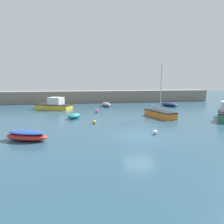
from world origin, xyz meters
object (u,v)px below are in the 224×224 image
(mooring_buoy_yellow, at_px, (94,122))
(rowboat_white_midwater, at_px, (169,104))
(sailboat_tall_mast, at_px, (160,114))
(cabin_cruiser_white, at_px, (55,105))
(mooring_buoy_white, at_px, (155,132))
(dinghy_near_pier, at_px, (74,116))
(rowboat_with_red_cover, at_px, (27,136))
(rowboat_blue_near, at_px, (106,104))
(mooring_buoy_pink, at_px, (97,111))

(mooring_buoy_yellow, bearing_deg, rowboat_white_midwater, 41.53)
(sailboat_tall_mast, xyz_separation_m, cabin_cruiser_white, (-13.72, 9.39, 0.23))
(sailboat_tall_mast, relative_size, mooring_buoy_white, 16.25)
(dinghy_near_pier, distance_m, rowboat_with_red_cover, 9.65)
(sailboat_tall_mast, xyz_separation_m, rowboat_blue_near, (-5.25, 11.42, -0.09))
(cabin_cruiser_white, bearing_deg, mooring_buoy_white, 147.06)
(cabin_cruiser_white, xyz_separation_m, mooring_buoy_white, (10.09, -17.38, -0.48))
(dinghy_near_pier, bearing_deg, cabin_cruiser_white, 57.31)
(dinghy_near_pier, bearing_deg, mooring_buoy_yellow, -110.98)
(cabin_cruiser_white, bearing_deg, sailboat_tall_mast, 172.54)
(sailboat_tall_mast, distance_m, mooring_buoy_yellow, 8.89)
(rowboat_with_red_cover, bearing_deg, rowboat_white_midwater, -116.66)
(rowboat_blue_near, bearing_deg, rowboat_white_midwater, -111.00)
(rowboat_blue_near, relative_size, mooring_buoy_white, 7.97)
(rowboat_with_red_cover, height_order, rowboat_white_midwater, rowboat_with_red_cover)
(cabin_cruiser_white, bearing_deg, mooring_buoy_yellow, 140.43)
(dinghy_near_pier, bearing_deg, rowboat_blue_near, 10.36)
(rowboat_with_red_cover, xyz_separation_m, mooring_buoy_yellow, (5.78, 5.42, -0.19))
(dinghy_near_pier, relative_size, mooring_buoy_yellow, 6.14)
(sailboat_tall_mast, relative_size, mooring_buoy_pink, 13.99)
(rowboat_with_red_cover, relative_size, mooring_buoy_pink, 8.12)
(dinghy_near_pier, height_order, rowboat_blue_near, rowboat_blue_near)
(dinghy_near_pier, xyz_separation_m, mooring_buoy_white, (7.02, -8.86, -0.11))
(rowboat_with_red_cover, xyz_separation_m, rowboat_blue_near, (9.02, 19.49, -0.01))
(dinghy_near_pier, distance_m, mooring_buoy_pink, 5.10)
(dinghy_near_pier, distance_m, sailboat_tall_mast, 10.68)
(mooring_buoy_pink, bearing_deg, rowboat_blue_near, 70.88)
(sailboat_tall_mast, bearing_deg, mooring_buoy_yellow, -88.74)
(dinghy_near_pier, relative_size, mooring_buoy_white, 5.82)
(rowboat_blue_near, height_order, cabin_cruiser_white, cabin_cruiser_white)
(rowboat_white_midwater, xyz_separation_m, mooring_buoy_white, (-9.26, -17.85, -0.12))
(dinghy_near_pier, distance_m, mooring_buoy_white, 11.30)
(mooring_buoy_yellow, relative_size, mooring_buoy_pink, 0.82)
(rowboat_white_midwater, bearing_deg, sailboat_tall_mast, -57.49)
(rowboat_blue_near, relative_size, cabin_cruiser_white, 0.53)
(rowboat_blue_near, bearing_deg, mooring_buoy_pink, 148.05)
(rowboat_white_midwater, bearing_deg, rowboat_with_red_cover, -75.73)
(mooring_buoy_pink, bearing_deg, rowboat_white_midwater, 20.71)
(rowboat_with_red_cover, relative_size, rowboat_blue_near, 1.18)
(rowboat_with_red_cover, xyz_separation_m, sailboat_tall_mast, (14.27, 8.07, 0.08))
(rowboat_white_midwater, height_order, mooring_buoy_white, rowboat_white_midwater)
(mooring_buoy_white, bearing_deg, rowboat_with_red_cover, -179.59)
(rowboat_with_red_cover, bearing_deg, cabin_cruiser_white, -70.47)
(rowboat_white_midwater, relative_size, mooring_buoy_yellow, 9.49)
(mooring_buoy_yellow, bearing_deg, mooring_buoy_white, -47.76)
(rowboat_blue_near, height_order, mooring_buoy_pink, rowboat_blue_near)
(mooring_buoy_white, distance_m, mooring_buoy_pink, 13.46)
(dinghy_near_pier, height_order, cabin_cruiser_white, cabin_cruiser_white)
(dinghy_near_pier, bearing_deg, mooring_buoy_pink, -0.49)
(rowboat_white_midwater, distance_m, mooring_buoy_white, 20.11)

